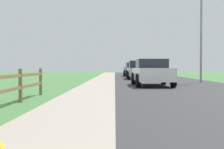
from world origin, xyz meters
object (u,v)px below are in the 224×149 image
object	(u,v)px
parked_car_silver	(139,70)
parked_car_blue	(134,69)
street_lamp	(203,18)
parked_suv_white	(152,72)

from	to	relation	value
parked_car_silver	parked_car_blue	bearing A→B (deg)	89.48
parked_car_silver	street_lamp	bearing A→B (deg)	-60.32
parked_suv_white	parked_car_silver	world-z (taller)	parked_car_silver
street_lamp	parked_car_silver	bearing A→B (deg)	119.68
parked_car_silver	street_lamp	distance (m)	8.26
parked_car_silver	parked_suv_white	bearing A→B (deg)	-90.26
parked_suv_white	street_lamp	xyz separation A→B (m)	(3.75, 3.40, 3.53)
parked_suv_white	parked_car_blue	size ratio (longest dim) A/B	0.91
parked_car_blue	street_lamp	size ratio (longest dim) A/B	0.67
parked_suv_white	parked_car_silver	size ratio (longest dim) A/B	0.89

